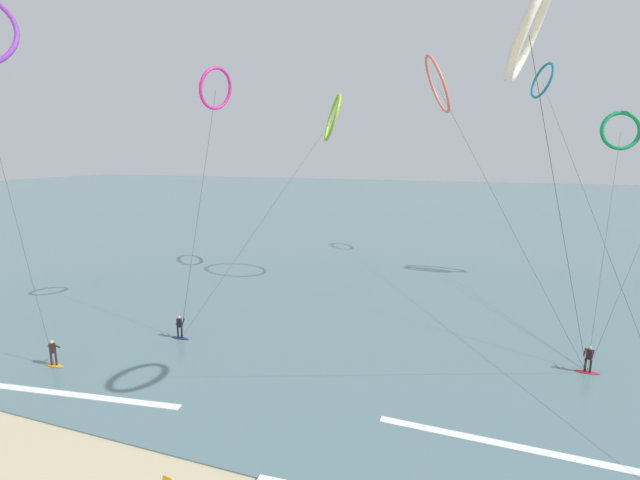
# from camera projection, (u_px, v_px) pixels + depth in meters

# --- Properties ---
(sea_water) EXTENTS (400.00, 200.00, 0.08)m
(sea_water) POSITION_uv_depth(u_px,v_px,m) (434.00, 206.00, 111.97)
(sea_water) COLOR slate
(sea_water) RESTS_ON ground
(surfer_amber) EXTENTS (1.40, 0.69, 1.70)m
(surfer_amber) POSITION_uv_depth(u_px,v_px,m) (53.00, 355.00, 28.09)
(surfer_amber) COLOR orange
(surfer_amber) RESTS_ON ground
(surfer_crimson) EXTENTS (1.40, 0.67, 1.70)m
(surfer_crimson) POSITION_uv_depth(u_px,v_px,m) (588.00, 361.00, 27.24)
(surfer_crimson) COLOR red
(surfer_crimson) RESTS_ON ground
(surfer_navy) EXTENTS (1.40, 0.63, 1.70)m
(surfer_navy) POSITION_uv_depth(u_px,v_px,m) (180.00, 329.00, 32.24)
(surfer_navy) COLOR navy
(surfer_navy) RESTS_ON ground
(kite_teal) EXTENTS (3.99, 44.30, 23.13)m
(kite_teal) POSITION_uv_depth(u_px,v_px,m) (542.00, 81.00, 51.02)
(kite_teal) COLOR teal
(kite_teal) RESTS_ON ground
(kite_magenta) EXTENTS (1.97, 5.97, 19.23)m
(kite_magenta) POSITION_uv_depth(u_px,v_px,m) (216.00, 89.00, 32.66)
(kite_magenta) COLOR #CC288E
(kite_magenta) RESTS_ON ground
(kite_coral) EXTENTS (12.74, 16.27, 21.56)m
(kite_coral) POSITION_uv_depth(u_px,v_px,m) (437.00, 84.00, 39.66)
(kite_coral) COLOR #EA7260
(kite_coral) RESTS_ON ground
(kite_ivory) EXTENTS (6.54, 12.35, 19.36)m
(kite_ivory) POSITION_uv_depth(u_px,v_px,m) (530.00, 30.00, 16.23)
(kite_ivory) COLOR silver
(kite_ivory) RESTS_ON ground
(kite_emerald) EXTENTS (7.18, 21.79, 17.02)m
(kite_emerald) POSITION_uv_depth(u_px,v_px,m) (621.00, 131.00, 42.02)
(kite_emerald) COLOR #199351
(kite_emerald) RESTS_ON ground
(kite_lime) EXTENTS (6.90, 22.30, 19.04)m
(kite_lime) POSITION_uv_depth(u_px,v_px,m) (333.00, 118.00, 45.77)
(kite_lime) COLOR #8CC62D
(kite_lime) RESTS_ON ground
(wave_crest_mid) EXTENTS (14.15, 2.46, 0.12)m
(wave_crest_mid) POSITION_uv_depth(u_px,v_px,m) (61.00, 394.00, 24.98)
(wave_crest_mid) COLOR white
(wave_crest_mid) RESTS_ON ground
(wave_crest_far) EXTENTS (15.82, 0.82, 0.12)m
(wave_crest_far) POSITION_uv_depth(u_px,v_px,m) (557.00, 456.00, 19.87)
(wave_crest_far) COLOR white
(wave_crest_far) RESTS_ON ground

